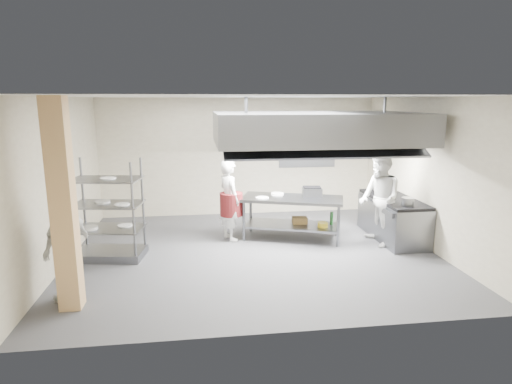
{
  "coord_description": "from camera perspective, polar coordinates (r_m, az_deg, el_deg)",
  "views": [
    {
      "loc": [
        -1.03,
        -7.91,
        2.94
      ],
      "look_at": [
        0.07,
        0.2,
        1.17
      ],
      "focal_mm": 30.0,
      "sensor_mm": 36.0,
      "label": 1
    }
  ],
  "objects": [
    {
      "name": "floor",
      "position": [
        8.5,
        -0.26,
        -8.05
      ],
      "size": [
        7.0,
        7.0,
        0.0
      ],
      "primitive_type": "plane",
      "color": "#303032",
      "rests_on": "ground"
    },
    {
      "name": "ceiling",
      "position": [
        7.98,
        -0.28,
        12.61
      ],
      "size": [
        7.0,
        7.0,
        0.0
      ],
      "primitive_type": "plane",
      "rotation": [
        3.14,
        0.0,
        0.0
      ],
      "color": "silver",
      "rests_on": "wall_back"
    },
    {
      "name": "wall_back",
      "position": [
        11.06,
        -2.28,
        4.68
      ],
      "size": [
        7.0,
        0.0,
        7.0
      ],
      "primitive_type": "plane",
      "rotation": [
        1.57,
        0.0,
        0.0
      ],
      "color": "tan",
      "rests_on": "ground"
    },
    {
      "name": "wall_left",
      "position": [
        8.42,
        -24.64,
        1.21
      ],
      "size": [
        0.0,
        6.0,
        6.0
      ],
      "primitive_type": "plane",
      "rotation": [
        1.57,
        0.0,
        1.57
      ],
      "color": "tan",
      "rests_on": "ground"
    },
    {
      "name": "wall_right",
      "position": [
        9.23,
        21.84,
        2.32
      ],
      "size": [
        0.0,
        6.0,
        6.0
      ],
      "primitive_type": "plane",
      "rotation": [
        1.57,
        0.0,
        -1.57
      ],
      "color": "tan",
      "rests_on": "ground"
    },
    {
      "name": "column",
      "position": [
        6.46,
        -24.32,
        -1.79
      ],
      "size": [
        0.3,
        0.3,
        3.0
      ],
      "primitive_type": "cube",
      "color": "tan",
      "rests_on": "floor"
    },
    {
      "name": "exhaust_hood",
      "position": [
        8.65,
        8.04,
        8.48
      ],
      "size": [
        4.0,
        2.5,
        0.6
      ],
      "primitive_type": "cube",
      "color": "slate",
      "rests_on": "ceiling"
    },
    {
      "name": "hood_strip_a",
      "position": [
        8.48,
        2.07,
        6.35
      ],
      "size": [
        1.6,
        0.12,
        0.04
      ],
      "primitive_type": "cube",
      "color": "white",
      "rests_on": "exhaust_hood"
    },
    {
      "name": "hood_strip_b",
      "position": [
        8.96,
        13.57,
        6.33
      ],
      "size": [
        1.6,
        0.12,
        0.04
      ],
      "primitive_type": "cube",
      "color": "white",
      "rests_on": "exhaust_hood"
    },
    {
      "name": "wall_shelf",
      "position": [
        11.21,
        7.03,
        4.7
      ],
      "size": [
        1.5,
        0.28,
        0.04
      ],
      "primitive_type": "cube",
      "color": "slate",
      "rests_on": "wall_back"
    },
    {
      "name": "island",
      "position": [
        9.23,
        4.81,
        -3.48
      ],
      "size": [
        2.29,
        1.51,
        0.91
      ],
      "primitive_type": null,
      "rotation": [
        0.0,
        0.0,
        -0.32
      ],
      "color": "gray",
      "rests_on": "floor"
    },
    {
      "name": "island_worktop",
      "position": [
        9.13,
        4.86,
        -0.91
      ],
      "size": [
        2.29,
        1.51,
        0.06
      ],
      "primitive_type": "cube",
      "rotation": [
        0.0,
        0.0,
        -0.32
      ],
      "color": "slate",
      "rests_on": "island"
    },
    {
      "name": "island_undershelf",
      "position": [
        9.27,
        4.79,
        -4.4
      ],
      "size": [
        2.1,
        1.37,
        0.04
      ],
      "primitive_type": "cube",
      "rotation": [
        0.0,
        0.0,
        -0.32
      ],
      "color": "slate",
      "rests_on": "island"
    },
    {
      "name": "pass_rack",
      "position": [
        8.43,
        -19.18,
        -2.24
      ],
      "size": [
        1.35,
        0.91,
        1.88
      ],
      "primitive_type": null,
      "rotation": [
        0.0,
        0.0,
        -0.15
      ],
      "color": "slate",
      "rests_on": "floor"
    },
    {
      "name": "cooking_range",
      "position": [
        9.69,
        17.73,
        -3.48
      ],
      "size": [
        0.8,
        2.0,
        0.84
      ],
      "primitive_type": "cube",
      "color": "gray",
      "rests_on": "floor"
    },
    {
      "name": "range_top",
      "position": [
        9.59,
        17.91,
        -0.89
      ],
      "size": [
        0.78,
        1.96,
        0.06
      ],
      "primitive_type": "cube",
      "color": "black",
      "rests_on": "cooking_range"
    },
    {
      "name": "chef_head",
      "position": [
        9.05,
        -3.58,
        -1.09
      ],
      "size": [
        0.63,
        0.75,
        1.73
      ],
      "primitive_type": "imported",
      "rotation": [
        0.0,
        0.0,
        1.99
      ],
      "color": "white",
      "rests_on": "floor"
    },
    {
      "name": "chef_line",
      "position": [
        9.06,
        16.15,
        -0.92
      ],
      "size": [
        0.75,
        0.96,
        1.92
      ],
      "primitive_type": "imported",
      "rotation": [
        0.0,
        0.0,
        -1.54
      ],
      "color": "silver",
      "rests_on": "floor"
    },
    {
      "name": "chef_plating",
      "position": [
        6.95,
        -23.93,
        -6.51
      ],
      "size": [
        0.7,
        1.06,
        1.68
      ],
      "primitive_type": "imported",
      "rotation": [
        0.0,
        0.0,
        -1.9
      ],
      "color": "silver",
      "rests_on": "floor"
    },
    {
      "name": "griddle",
      "position": [
        9.2,
        7.48,
        -0.05
      ],
      "size": [
        0.44,
        0.36,
        0.2
      ],
      "primitive_type": "cube",
      "rotation": [
        0.0,
        0.0,
        -0.13
      ],
      "color": "slate",
      "rests_on": "island_worktop"
    },
    {
      "name": "wicker_basket",
      "position": [
        9.32,
        5.84,
        -3.77
      ],
      "size": [
        0.34,
        0.25,
        0.14
      ],
      "primitive_type": "cube",
      "rotation": [
        0.0,
        0.0,
        -0.09
      ],
      "color": "olive",
      "rests_on": "island_undershelf"
    },
    {
      "name": "stockpot",
      "position": [
        9.58,
        17.36,
        -0.12
      ],
      "size": [
        0.26,
        0.26,
        0.18
      ],
      "primitive_type": "cylinder",
      "color": "gray",
      "rests_on": "range_top"
    },
    {
      "name": "plate_stack",
      "position": [
        8.51,
        -19.02,
        -4.45
      ],
      "size": [
        0.28,
        0.28,
        0.05
      ],
      "primitive_type": "cylinder",
      "color": "white",
      "rests_on": "pass_rack"
    }
  ]
}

